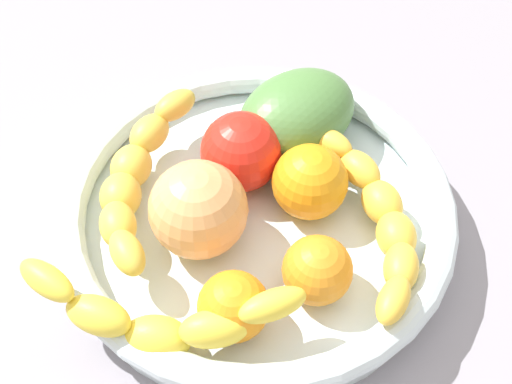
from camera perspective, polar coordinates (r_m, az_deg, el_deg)
The scene contains 11 objects.
kitchen_counter at distance 59.05cm, azimuth -0.00°, elevation -4.21°, with size 120.00×120.00×3.00cm, color gray.
fruit_bowl at distance 55.77cm, azimuth -0.00°, elevation -1.89°, with size 31.98×31.98×4.91cm.
banana_draped_left at distance 53.43cm, azimuth 10.21°, elevation -2.03°, with size 8.77×18.94×3.94cm.
banana_draped_right at distance 47.89cm, azimuth -8.24°, elevation -10.44°, with size 20.70×6.83×5.49cm.
banana_arching_top at distance 55.40cm, azimuth -10.06°, elevation 1.14°, with size 7.57×19.57×4.41cm.
orange_front at distance 54.14cm, azimuth 4.50°, elevation 0.85°, with size 6.09×6.09×6.09cm, color orange.
orange_mid_left at distance 49.97cm, azimuth 5.12°, elevation -6.49°, with size 5.19×5.19×5.19cm, color orange.
orange_mid_right at distance 48.36cm, azimuth -1.89°, elevation -9.49°, with size 5.12×5.12×5.12cm, color orange.
tomato_red at distance 55.68cm, azimuth -1.27°, elevation 3.36°, with size 6.63×6.63×6.63cm, color red.
peach_blush at distance 51.55cm, azimuth -4.82°, elevation -1.46°, with size 7.58×7.58×7.58cm, color #EDA463.
mango_green at distance 58.71cm, azimuth 3.41°, elevation 6.47°, with size 10.88×8.10×6.59cm, color #508241.
Camera 1 is at (0.82, -33.05, 50.43)cm, focal length 48.12 mm.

